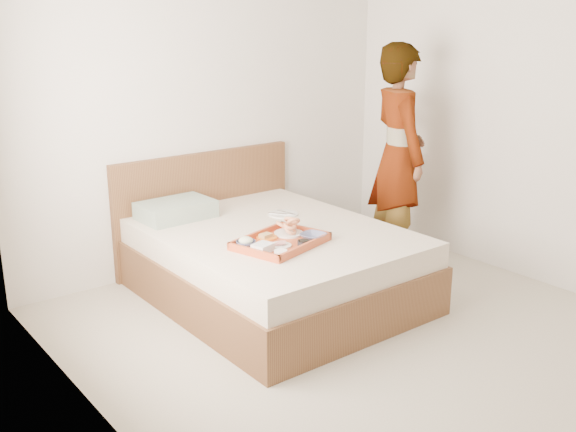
{
  "coord_description": "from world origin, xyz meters",
  "views": [
    {
      "loc": [
        -2.86,
        -2.7,
        2.02
      ],
      "look_at": [
        -0.06,
        0.9,
        0.65
      ],
      "focal_mm": 41.52,
      "sensor_mm": 36.0,
      "label": 1
    }
  ],
  "objects_px": {
    "dinner_plate": "(283,214)",
    "person": "(398,155)",
    "tray": "(281,241)",
    "bed": "(274,264)"
  },
  "relations": [
    {
      "from": "dinner_plate",
      "to": "person",
      "type": "distance_m",
      "value": 1.11
    },
    {
      "from": "tray",
      "to": "person",
      "type": "xyz_separation_m",
      "value": [
        1.47,
        0.32,
        0.36
      ]
    },
    {
      "from": "tray",
      "to": "dinner_plate",
      "type": "xyz_separation_m",
      "value": [
        0.45,
        0.56,
        -0.02
      ]
    },
    {
      "from": "tray",
      "to": "dinner_plate",
      "type": "bearing_deg",
      "value": 35.59
    },
    {
      "from": "tray",
      "to": "dinner_plate",
      "type": "relative_size",
      "value": 2.6
    },
    {
      "from": "bed",
      "to": "tray",
      "type": "xyz_separation_m",
      "value": [
        -0.17,
        -0.29,
        0.29
      ]
    },
    {
      "from": "tray",
      "to": "person",
      "type": "height_order",
      "value": "person"
    },
    {
      "from": "bed",
      "to": "dinner_plate",
      "type": "bearing_deg",
      "value": 42.67
    },
    {
      "from": "person",
      "to": "tray",
      "type": "bearing_deg",
      "value": 124.51
    },
    {
      "from": "dinner_plate",
      "to": "person",
      "type": "xyz_separation_m",
      "value": [
        1.02,
        -0.24,
        0.38
      ]
    }
  ]
}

